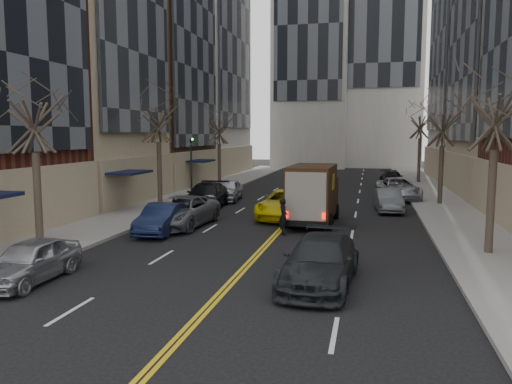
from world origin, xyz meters
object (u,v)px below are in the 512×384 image
Objects in this scene: pedestrian at (283,217)px; taxi at (286,204)px; ups_truck at (313,194)px; observer_sedan at (320,261)px.

taxi is at bearing -9.27° from pedestrian.
observer_sedan is (1.40, -10.57, -0.82)m from ups_truck.
observer_sedan is 7.82m from pedestrian.
ups_truck is 3.32× the size of pedestrian.
pedestrian is (-2.44, 7.43, 0.12)m from observer_sedan.
taxi is (-1.68, 1.51, -0.78)m from ups_truck.
ups_truck is 10.69m from observer_sedan.
observer_sedan is 0.94× the size of taxi.
observer_sedan is at bearing -72.24° from taxi.
ups_truck is at bearing -35.48° from pedestrian.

